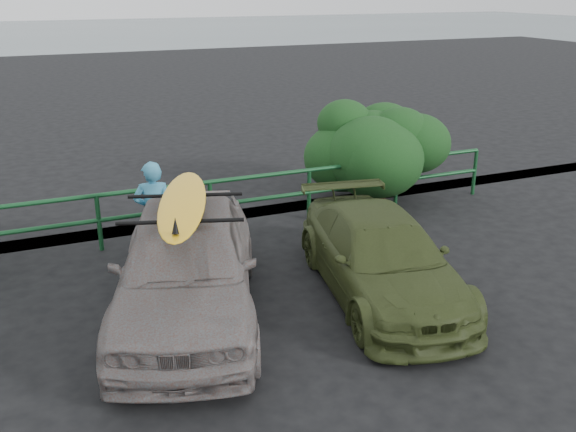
% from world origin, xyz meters
% --- Properties ---
extents(ground, '(80.00, 80.00, 0.00)m').
position_xyz_m(ground, '(0.00, 0.00, 0.00)').
color(ground, black).
extents(ocean, '(200.00, 200.00, 0.00)m').
position_xyz_m(ocean, '(0.00, 60.00, 0.00)').
color(ocean, slate).
rests_on(ocean, ground).
extents(guardrail, '(14.00, 0.08, 1.04)m').
position_xyz_m(guardrail, '(0.00, 5.00, 0.52)').
color(guardrail, '#134421').
rests_on(guardrail, ground).
extents(shrub_right, '(3.20, 2.40, 2.12)m').
position_xyz_m(shrub_right, '(5.00, 5.50, 1.06)').
color(shrub_right, '#173F17').
rests_on(shrub_right, ground).
extents(sedan, '(3.22, 5.00, 1.58)m').
position_xyz_m(sedan, '(-0.21, 2.08, 0.79)').
color(sedan, slate).
rests_on(sedan, ground).
extents(olive_vehicle, '(2.43, 4.41, 1.21)m').
position_xyz_m(olive_vehicle, '(2.59, 1.60, 0.60)').
color(olive_vehicle, '#3A461F').
rests_on(olive_vehicle, ground).
extents(man, '(0.71, 0.53, 1.75)m').
position_xyz_m(man, '(-0.22, 4.07, 0.87)').
color(man, teal).
rests_on(man, ground).
extents(roof_rack, '(1.84, 1.54, 0.05)m').
position_xyz_m(roof_rack, '(-0.21, 2.08, 1.61)').
color(roof_rack, black).
rests_on(roof_rack, sedan).
extents(surfboard, '(1.48, 2.95, 0.09)m').
position_xyz_m(surfboard, '(-0.21, 2.08, 1.68)').
color(surfboard, yellow).
rests_on(surfboard, roof_rack).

